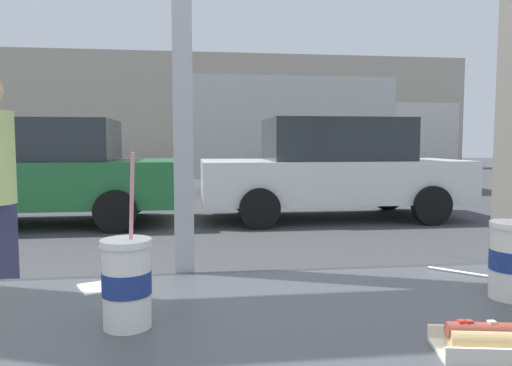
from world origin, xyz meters
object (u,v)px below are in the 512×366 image
object	(u,v)px
soda_cup_left	(127,282)
parked_car_white	(333,168)
parked_car_green	(36,171)
box_truck	(314,132)

from	to	relation	value
soda_cup_left	parked_car_white	size ratio (longest dim) A/B	0.07
soda_cup_left	parked_car_white	xyz separation A→B (m)	(2.60, 7.45, -0.21)
soda_cup_left	parked_car_green	world-z (taller)	parked_car_green
soda_cup_left	parked_car_green	xyz separation A→B (m)	(-2.37, 7.45, -0.22)
parked_car_green	parked_car_white	xyz separation A→B (m)	(4.96, -0.00, 0.01)
soda_cup_left	box_truck	world-z (taller)	box_truck
soda_cup_left	box_truck	xyz separation A→B (m)	(3.42, 12.05, 0.53)
parked_car_white	box_truck	size ratio (longest dim) A/B	0.67
parked_car_green	parked_car_white	world-z (taller)	parked_car_white
soda_cup_left	parked_car_white	bearing A→B (deg)	70.79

